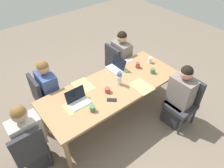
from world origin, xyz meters
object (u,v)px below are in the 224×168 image
(person_far_right_near, at_px, (179,99))
(phone_black, at_px, (112,100))
(chair_head_right_left_mid, at_px, (29,148))
(person_head_right_left_mid, at_px, (30,141))
(flower_vase, at_px, (119,77))
(person_near_left_far, at_px, (50,94))
(laptop_near_left_near, at_px, (117,67))
(chair_near_left_near, at_px, (117,62))
(chair_near_left_far, at_px, (44,95))
(chair_far_right_near, at_px, (184,100))
(coffee_mug_centre_right, at_px, (92,109))
(person_near_left_near, at_px, (121,61))
(coffee_mug_centre_left, at_px, (138,65))
(laptop_head_right_left_mid, at_px, (78,100))
(coffee_mug_near_left, at_px, (108,90))
(coffee_mug_near_right, at_px, (153,71))
(coffee_mug_far_left, at_px, (150,60))
(phone_silver, at_px, (129,61))
(dining_table, at_px, (112,90))

(person_far_right_near, relative_size, phone_black, 7.97)
(chair_head_right_left_mid, xyz_separation_m, person_head_right_left_mid, (-0.06, -0.07, 0.03))
(chair_head_right_left_mid, relative_size, flower_vase, 3.22)
(person_near_left_far, height_order, laptop_near_left_near, person_near_left_far)
(chair_near_left_near, height_order, chair_head_right_left_mid, same)
(laptop_near_left_near, relative_size, phone_black, 2.13)
(chair_near_left_far, bearing_deg, chair_far_right_near, 138.09)
(chair_near_left_far, height_order, coffee_mug_centre_right, chair_near_left_far)
(person_near_left_near, bearing_deg, phone_black, 43.26)
(person_near_left_far, xyz_separation_m, coffee_mug_centre_left, (-1.49, 0.61, 0.27))
(chair_far_right_near, height_order, laptop_head_right_left_mid, laptop_head_right_left_mid)
(chair_head_right_left_mid, distance_m, flower_vase, 1.67)
(person_near_left_near, relative_size, laptop_near_left_near, 3.73)
(coffee_mug_near_left, distance_m, coffee_mug_near_right, 0.93)
(coffee_mug_far_left, bearing_deg, phone_black, 16.04)
(chair_head_right_left_mid, relative_size, chair_far_right_near, 1.00)
(laptop_near_left_near, xyz_separation_m, phone_silver, (-0.36, -0.05, -0.04))
(coffee_mug_centre_left, height_order, phone_silver, coffee_mug_centre_left)
(coffee_mug_centre_right, bearing_deg, laptop_head_right_left_mid, -74.56)
(coffee_mug_centre_right, bearing_deg, flower_vase, -162.53)
(person_near_left_near, xyz_separation_m, coffee_mug_centre_left, (0.12, 0.59, 0.27))
(chair_head_right_left_mid, distance_m, chair_far_right_near, 2.51)
(chair_far_right_near, height_order, coffee_mug_far_left, chair_far_right_near)
(dining_table, height_order, chair_far_right_near, chair_far_right_near)
(dining_table, xyz_separation_m, coffee_mug_centre_left, (-0.69, -0.12, 0.12))
(chair_head_right_left_mid, height_order, laptop_head_right_left_mid, laptop_head_right_left_mid)
(person_far_right_near, distance_m, laptop_head_right_left_mid, 1.68)
(person_far_right_near, relative_size, laptop_near_left_near, 3.73)
(person_far_right_near, bearing_deg, dining_table, -42.09)
(laptop_near_left_near, bearing_deg, phone_black, 45.07)
(chair_head_right_left_mid, bearing_deg, coffee_mug_far_left, -176.31)
(chair_far_right_near, bearing_deg, person_far_right_near, -38.76)
(chair_far_right_near, distance_m, laptop_near_left_near, 1.29)
(chair_near_left_far, xyz_separation_m, laptop_near_left_near, (-1.24, 0.46, 0.29))
(coffee_mug_centre_left, distance_m, phone_silver, 0.26)
(person_near_left_near, bearing_deg, coffee_mug_centre_right, 34.89)
(chair_far_right_near, bearing_deg, person_head_right_left_mid, -19.38)
(person_far_right_near, bearing_deg, laptop_head_right_left_mid, -28.23)
(chair_near_left_near, relative_size, flower_vase, 3.22)
(person_near_left_far, xyz_separation_m, phone_black, (-0.60, 0.97, 0.23))
(person_far_right_near, distance_m, laptop_near_left_near, 1.20)
(chair_near_left_far, distance_m, coffee_mug_centre_left, 1.73)
(coffee_mug_centre_right, bearing_deg, phone_silver, -154.24)
(dining_table, height_order, laptop_head_right_left_mid, laptop_head_right_left_mid)
(person_far_right_near, xyz_separation_m, coffee_mug_near_right, (0.05, -0.59, 0.27))
(chair_near_left_near, distance_m, coffee_mug_near_right, 0.98)
(chair_far_right_near, height_order, coffee_mug_near_right, chair_far_right_near)
(person_near_left_near, distance_m, phone_black, 1.41)
(chair_near_left_near, distance_m, person_near_left_far, 1.54)
(coffee_mug_near_left, bearing_deg, person_head_right_left_mid, -3.23)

